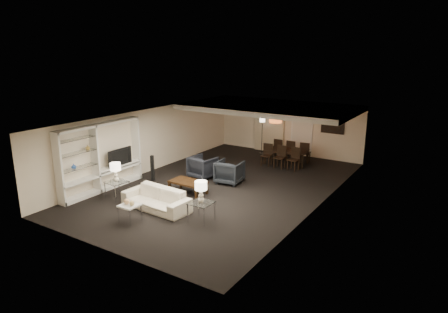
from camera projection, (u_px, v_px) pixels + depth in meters
floor at (224, 186)px, 14.28m from camera, size 11.00×11.00×0.00m
ceiling at (224, 117)px, 13.63m from camera, size 7.00×11.00×0.02m
wall_back at (288, 127)px, 18.43m from camera, size 7.00×0.02×2.50m
wall_front at (100, 202)px, 9.48m from camera, size 7.00×0.02×2.50m
wall_left at (149, 140)px, 15.77m from camera, size 0.02×11.00×2.50m
wall_right at (321, 168)px, 12.14m from camera, size 0.02×11.00×2.50m
ceiling_soffit at (269, 108)px, 16.50m from camera, size 7.00×4.00×0.20m
curtains at (270, 126)px, 18.84m from camera, size 1.50×0.12×2.40m
door at (302, 133)px, 18.09m from camera, size 0.90×0.05×2.10m
painting at (333, 125)px, 17.23m from camera, size 0.95×0.04×0.65m
media_unit at (101, 158)px, 13.58m from camera, size 0.38×3.40×2.35m
pendant_light at (276, 120)px, 16.47m from camera, size 0.52×0.52×0.24m
sofa at (156, 199)px, 12.18m from camera, size 2.28×1.01×0.65m
coffee_table at (188, 187)px, 13.51m from camera, size 1.23×0.72×0.44m
armchair_left at (203, 167)px, 15.15m from camera, size 0.99×1.01×0.83m
armchair_right at (230, 172)px, 14.53m from camera, size 0.98×1.00×0.83m
side_table_left at (117, 190)px, 13.07m from camera, size 0.68×0.68×0.57m
side_table_right at (201, 212)px, 11.31m from camera, size 0.63×0.63×0.57m
table_lamp_left at (116, 172)px, 12.92m from camera, size 0.38×0.38×0.63m
table_lamp_right at (201, 192)px, 11.15m from camera, size 0.38×0.38×0.63m
marble_table at (130, 213)px, 11.31m from camera, size 0.51×0.51×0.51m
gold_gourd_a at (127, 201)px, 11.27m from camera, size 0.16×0.16×0.16m
gold_gourd_b at (132, 203)px, 11.17m from camera, size 0.14×0.14×0.14m
television at (118, 156)px, 14.18m from camera, size 1.05×0.14×0.60m
vase_blue at (74, 166)px, 12.68m from camera, size 0.16×0.16×0.17m
vase_amber at (88, 147)px, 13.04m from camera, size 0.15×0.15×0.16m
floor_speaker at (152, 168)px, 14.68m from camera, size 0.14×0.14×0.99m
dining_table at (286, 157)px, 16.91m from camera, size 1.87×1.20×0.62m
chair_nl at (266, 155)px, 16.65m from camera, size 0.48×0.48×0.92m
chair_nm at (280, 157)px, 16.34m from camera, size 0.43×0.43×0.92m
chair_nr at (293, 159)px, 16.03m from camera, size 0.46×0.46×0.92m
chair_fl at (280, 149)px, 17.71m from camera, size 0.43×0.43×0.92m
chair_fm at (292, 150)px, 17.40m from camera, size 0.43×0.43×0.92m
chair_fr at (305, 152)px, 17.09m from camera, size 0.48×0.48×0.92m
floor_lamp at (262, 135)px, 18.50m from camera, size 0.32×0.32×1.72m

